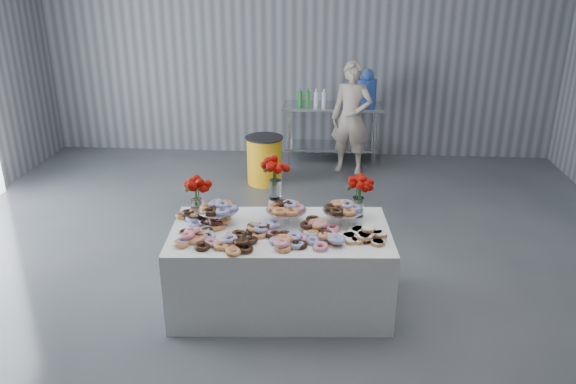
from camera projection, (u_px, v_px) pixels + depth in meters
name	position (u px, v px, depth m)	size (l,w,h in m)	color
ground	(270.00, 305.00, 5.12)	(9.00, 9.00, 0.00)	#3B3E43
room_walls	(231.00, 0.00, 4.21)	(8.04, 9.04, 4.02)	gray
display_table	(281.00, 268.00, 5.00)	(1.90, 1.00, 0.75)	white
prep_table	(332.00, 123.00, 8.64)	(1.50, 0.60, 0.90)	silver
donut_mounds	(280.00, 228.00, 4.80)	(1.80, 0.80, 0.09)	#BE8245
cake_stand_left	(218.00, 208.00, 4.95)	(0.36, 0.36, 0.17)	silver
cake_stand_mid	(286.00, 208.00, 4.95)	(0.36, 0.36, 0.17)	silver
cake_stand_right	(343.00, 208.00, 4.94)	(0.36, 0.36, 0.17)	silver
danish_pile	(369.00, 232.00, 4.70)	(0.48, 0.48, 0.11)	silver
bouquet_left	(196.00, 187.00, 4.98)	(0.26, 0.26, 0.42)	white
bouquet_right	(359.00, 186.00, 5.02)	(0.26, 0.26, 0.42)	white
bouquet_center	(275.00, 175.00, 5.04)	(0.26, 0.26, 0.57)	silver
water_jug	(367.00, 89.00, 8.40)	(0.28, 0.28, 0.55)	blue
drink_bottles	(312.00, 97.00, 8.41)	(0.54, 0.08, 0.27)	#268C33
person	(351.00, 118.00, 8.14)	(0.59, 0.39, 1.63)	#CC8C93
trash_barrel	(264.00, 160.00, 7.87)	(0.53, 0.53, 0.68)	#F8AB14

